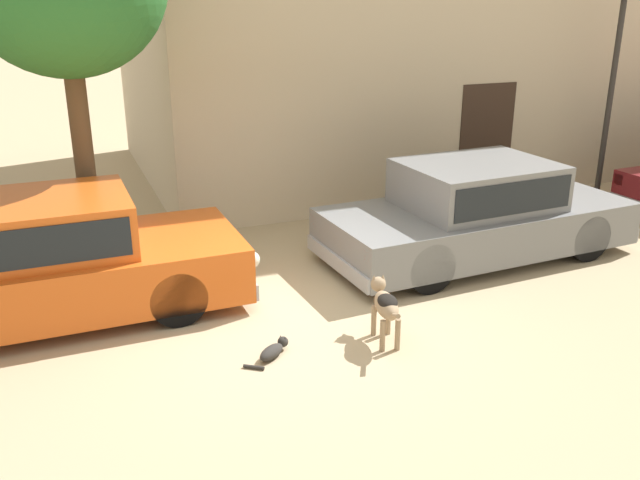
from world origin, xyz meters
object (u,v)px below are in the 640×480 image
parked_sedan_second (477,210)px  street_lamp (615,65)px  stray_cat (273,351)px  stray_dog_spotted (385,304)px  parked_sedan_nearest (43,259)px

parked_sedan_second → street_lamp: size_ratio=1.23×
stray_cat → stray_dog_spotted: bearing=-42.4°
stray_cat → street_lamp: 8.36m
stray_cat → street_lamp: size_ratio=0.15×
stray_dog_spotted → stray_cat: stray_dog_spotted is taller
parked_sedan_nearest → parked_sedan_second: 5.77m
stray_cat → parked_sedan_second: bearing=-11.4°
parked_sedan_second → stray_dog_spotted: bearing=-145.3°
stray_dog_spotted → stray_cat: size_ratio=1.65×
parked_sedan_nearest → street_lamp: bearing=7.7°
street_lamp → stray_dog_spotted: bearing=-150.6°
parked_sedan_nearest → street_lamp: street_lamp is taller
parked_sedan_nearest → stray_cat: 2.94m
parked_sedan_second → stray_cat: (-3.62, -1.73, -0.61)m
parked_sedan_second → street_lamp: street_lamp is taller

